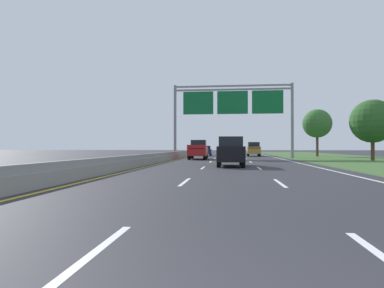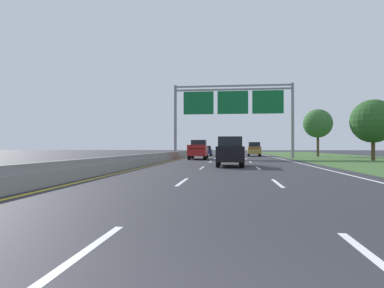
% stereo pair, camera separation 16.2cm
% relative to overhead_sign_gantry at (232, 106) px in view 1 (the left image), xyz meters
% --- Properties ---
extents(ground_plane, '(220.00, 220.00, 0.00)m').
position_rel_overhead_sign_gantry_xyz_m(ground_plane, '(-0.30, -4.57, -6.62)').
color(ground_plane, '#2B2B30').
extents(lane_striping, '(11.96, 106.00, 0.01)m').
position_rel_overhead_sign_gantry_xyz_m(lane_striping, '(-0.30, -5.03, -6.62)').
color(lane_striping, white).
rests_on(lane_striping, ground).
extents(grass_verge_right, '(14.00, 110.00, 0.02)m').
position_rel_overhead_sign_gantry_xyz_m(grass_verge_right, '(13.65, -4.57, -6.61)').
color(grass_verge_right, '#3D602D').
rests_on(grass_verge_right, ground).
extents(median_barrier_concrete, '(0.60, 110.00, 0.85)m').
position_rel_overhead_sign_gantry_xyz_m(median_barrier_concrete, '(-6.90, -4.57, -6.27)').
color(median_barrier_concrete, gray).
rests_on(median_barrier_concrete, ground).
extents(overhead_sign_gantry, '(15.06, 0.42, 9.35)m').
position_rel_overhead_sign_gantry_xyz_m(overhead_sign_gantry, '(0.00, 0.00, 0.00)').
color(overhead_sign_gantry, gray).
rests_on(overhead_sign_gantry, ground).
extents(pickup_truck_red, '(2.08, 5.43, 2.20)m').
position_rel_overhead_sign_gantry_xyz_m(pickup_truck_red, '(-3.94, -4.23, -5.55)').
color(pickup_truck_red, maroon).
rests_on(pickup_truck_red, ground).
extents(car_gold_right_lane_suv, '(2.02, 4.75, 2.11)m').
position_rel_overhead_sign_gantry_xyz_m(car_gold_right_lane_suv, '(3.23, 8.78, -5.52)').
color(car_gold_right_lane_suv, '#A38438').
rests_on(car_gold_right_lane_suv, ground).
extents(car_black_centre_lane_suv, '(1.93, 4.71, 2.11)m').
position_rel_overhead_sign_gantry_xyz_m(car_black_centre_lane_suv, '(-0.30, -18.02, -5.52)').
color(car_black_centre_lane_suv, black).
rests_on(car_black_centre_lane_suv, ground).
extents(car_navy_left_lane_sedan, '(1.93, 4.44, 1.57)m').
position_rel_overhead_sign_gantry_xyz_m(car_navy_left_lane_sedan, '(-4.15, 10.35, -5.80)').
color(car_navy_left_lane_sedan, '#161E47').
rests_on(car_navy_left_lane_sedan, ground).
extents(roadside_tree_mid, '(4.40, 4.40, 6.22)m').
position_rel_overhead_sign_gantry_xyz_m(roadside_tree_mid, '(14.08, -6.61, -2.61)').
color(roadside_tree_mid, '#4C3823').
rests_on(roadside_tree_mid, ground).
extents(roadside_tree_far, '(4.12, 4.12, 6.86)m').
position_rel_overhead_sign_gantry_xyz_m(roadside_tree_far, '(12.23, 7.59, -1.84)').
color(roadside_tree_far, '#4C3823').
rests_on(roadside_tree_far, ground).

